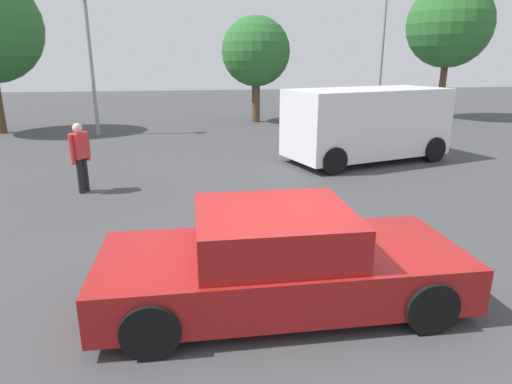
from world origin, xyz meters
TOP-DOWN VIEW (x-y plane):
  - ground_plane at (0.00, 0.00)m, footprint 80.00×80.00m
  - sedan_foreground at (-0.03, -0.07)m, footprint 4.57×2.02m
  - dog at (1.52, 2.71)m, footprint 0.54×0.50m
  - van_white at (4.30, 7.61)m, footprint 5.24×3.35m
  - pedestrian at (-3.55, 5.51)m, footprint 0.41×0.50m
  - light_post_near at (9.39, 18.05)m, footprint 0.44×0.44m
  - light_post_mid at (-4.67, 13.97)m, footprint 0.44×0.44m
  - tree_back_center at (2.40, 16.82)m, footprint 3.28×3.28m
  - tree_back_right at (12.11, 16.48)m, footprint 4.18×4.18m

SIDE VIEW (x-z plane):
  - ground_plane at x=0.00m, z-range 0.00..0.00m
  - dog at x=1.52m, z-range 0.07..0.55m
  - sedan_foreground at x=-0.03m, z-range -0.05..1.23m
  - pedestrian at x=-3.55m, z-range 0.15..1.79m
  - van_white at x=4.30m, z-range 0.09..2.27m
  - tree_back_center at x=2.40m, z-range 0.84..5.84m
  - light_post_mid at x=-4.67m, z-range 1.07..6.68m
  - light_post_near at x=9.39m, z-range 1.15..7.62m
  - tree_back_right at x=12.11m, z-range 1.27..8.01m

